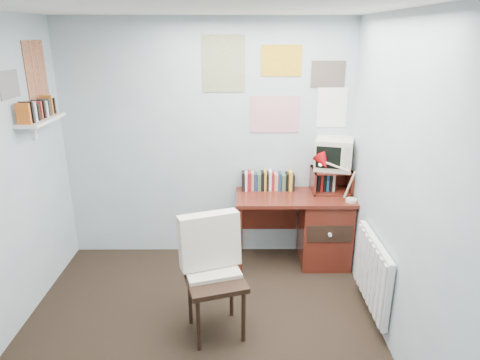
# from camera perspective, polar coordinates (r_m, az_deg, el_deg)

# --- Properties ---
(ground) EXTENTS (3.50, 3.50, 0.00)m
(ground) POSITION_cam_1_polar(r_m,az_deg,el_deg) (3.52, -5.91, -22.78)
(ground) COLOR black
(ground) RESTS_ON ground
(back_wall) EXTENTS (3.00, 0.02, 2.50)m
(back_wall) POSITION_cam_1_polar(r_m,az_deg,el_deg) (4.50, -4.38, 4.98)
(back_wall) COLOR silver
(back_wall) RESTS_ON ground
(right_wall) EXTENTS (0.02, 3.50, 2.50)m
(right_wall) POSITION_cam_1_polar(r_m,az_deg,el_deg) (3.06, 22.44, -3.31)
(right_wall) COLOR silver
(right_wall) RESTS_ON ground
(ceiling) EXTENTS (3.00, 3.50, 0.02)m
(ceiling) POSITION_cam_1_polar(r_m,az_deg,el_deg) (2.63, -7.88, 22.39)
(ceiling) COLOR white
(ceiling) RESTS_ON back_wall
(desk) EXTENTS (1.20, 0.55, 0.76)m
(desk) POSITION_cam_1_polar(r_m,az_deg,el_deg) (4.60, 10.46, -6.17)
(desk) COLOR #581E14
(desk) RESTS_ON ground
(desk_chair) EXTENTS (0.60, 0.59, 0.95)m
(desk_chair) POSITION_cam_1_polar(r_m,az_deg,el_deg) (3.48, -3.30, -13.34)
(desk_chair) COLOR black
(desk_chair) RESTS_ON ground
(desk_lamp) EXTENTS (0.30, 0.26, 0.41)m
(desk_lamp) POSITION_cam_1_polar(r_m,az_deg,el_deg) (4.30, 14.83, -0.27)
(desk_lamp) COLOR #B60C11
(desk_lamp) RESTS_ON desk
(tv_riser) EXTENTS (0.40, 0.30, 0.25)m
(tv_riser) POSITION_cam_1_polar(r_m,az_deg,el_deg) (4.55, 12.04, -0.06)
(tv_riser) COLOR #581E14
(tv_riser) RESTS_ON desk
(crt_tv) EXTENTS (0.44, 0.42, 0.35)m
(crt_tv) POSITION_cam_1_polar(r_m,az_deg,el_deg) (4.48, 12.41, 3.64)
(crt_tv) COLOR beige
(crt_tv) RESTS_ON tv_riser
(book_row) EXTENTS (0.60, 0.14, 0.22)m
(book_row) POSITION_cam_1_polar(r_m,az_deg,el_deg) (4.52, 4.03, 0.04)
(book_row) COLOR #581E14
(book_row) RESTS_ON desk
(radiator) EXTENTS (0.09, 0.80, 0.60)m
(radiator) POSITION_cam_1_polar(r_m,az_deg,el_deg) (3.87, 17.27, -11.68)
(radiator) COLOR white
(radiator) RESTS_ON right_wall
(wall_shelf) EXTENTS (0.20, 0.62, 0.24)m
(wall_shelf) POSITION_cam_1_polar(r_m,az_deg,el_deg) (4.15, -25.00, 7.29)
(wall_shelf) COLOR white
(wall_shelf) RESTS_ON left_wall
(posters_back) EXTENTS (1.20, 0.01, 0.90)m
(posters_back) POSITION_cam_1_polar(r_m,az_deg,el_deg) (4.39, 4.78, 12.58)
(posters_back) COLOR white
(posters_back) RESTS_ON back_wall
(posters_left) EXTENTS (0.01, 0.70, 0.60)m
(posters_left) POSITION_cam_1_polar(r_m,az_deg,el_deg) (4.14, -26.95, 12.35)
(posters_left) COLOR white
(posters_left) RESTS_ON left_wall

